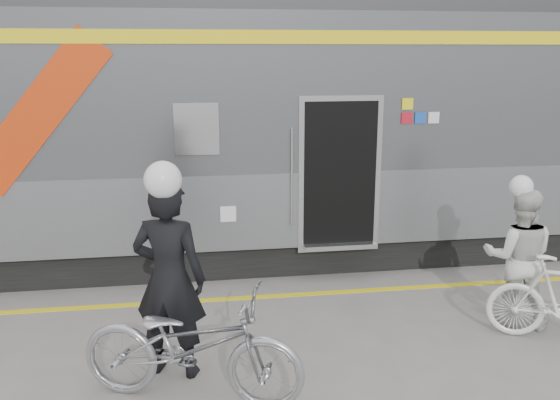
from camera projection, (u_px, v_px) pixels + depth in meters
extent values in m
plane|color=slate|center=(290.00, 380.00, 6.04)|extent=(90.00, 90.00, 0.00)
cube|color=black|center=(187.00, 238.00, 9.86)|extent=(24.00, 2.70, 0.50)
cube|color=#9EA0A5|center=(185.00, 191.00, 9.66)|extent=(24.00, 3.00, 1.10)
cube|color=#5C5F63|center=(181.00, 89.00, 9.26)|extent=(24.00, 3.00, 2.20)
cube|color=#38383A|center=(178.00, 5.00, 8.96)|extent=(24.00, 2.64, 0.30)
cube|color=yellow|center=(178.00, 37.00, 7.63)|extent=(24.00, 0.02, 0.18)
cube|color=red|center=(39.00, 113.00, 7.60)|extent=(1.96, 0.01, 2.19)
cube|color=black|center=(197.00, 129.00, 7.95)|extent=(0.55, 0.02, 0.65)
cube|color=black|center=(336.00, 173.00, 8.62)|extent=(1.05, 0.45, 2.10)
cube|color=silver|center=(340.00, 176.00, 8.42)|extent=(1.20, 0.02, 2.25)
cylinder|color=silver|center=(292.00, 177.00, 8.30)|extent=(0.04, 0.04, 1.40)
cube|color=silver|center=(339.00, 245.00, 8.63)|extent=(1.05, 0.25, 0.06)
cube|color=yellow|center=(408.00, 104.00, 8.31)|extent=(0.16, 0.01, 0.16)
cube|color=red|center=(407.00, 118.00, 8.36)|extent=(0.16, 0.01, 0.16)
cube|color=#1A4FAE|center=(420.00, 118.00, 8.39)|extent=(0.16, 0.01, 0.16)
cube|color=silver|center=(434.00, 118.00, 8.42)|extent=(0.16, 0.01, 0.16)
cube|color=silver|center=(228.00, 214.00, 8.30)|extent=(0.22, 0.01, 0.22)
cube|color=yellow|center=(263.00, 297.00, 8.10)|extent=(24.00, 0.12, 0.01)
imported|color=black|center=(169.00, 279.00, 5.96)|extent=(0.88, 0.72, 2.07)
imported|color=#9B9CA2|center=(192.00, 346.00, 5.57)|extent=(2.30, 1.43, 1.14)
imported|color=silver|center=(518.00, 257.00, 7.14)|extent=(1.02, 0.93, 1.70)
sphere|color=white|center=(164.00, 160.00, 5.66)|extent=(0.36, 0.36, 0.36)
sphere|color=white|center=(527.00, 177.00, 6.90)|extent=(0.27, 0.27, 0.27)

